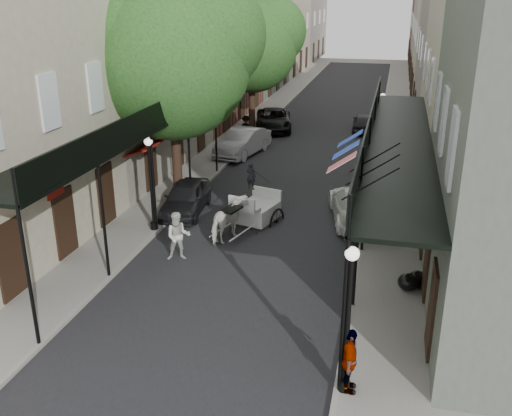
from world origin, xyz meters
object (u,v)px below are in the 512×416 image
Objects in this scene: lamppost_left at (151,183)px; pedestrian_sidewalk_right at (349,361)px; lamppost_right_near at (348,319)px; tree_far at (258,42)px; pedestrian_walking at (178,236)px; car_right_near at (358,205)px; car_left_mid at (243,142)px; car_right_far at (364,123)px; car_left_near at (186,197)px; horse at (230,220)px; car_left_far at (273,120)px; lamppost_right_far at (381,126)px; tree_near at (182,53)px; pedestrian_sidewalk_left at (246,128)px; carriage at (262,195)px.

pedestrian_sidewalk_right is at bearing -43.95° from lamppost_left.
pedestrian_sidewalk_right is (0.10, 0.00, -1.11)m from lamppost_right_near.
pedestrian_walking is (1.99, -20.26, -4.95)m from tree_far.
lamppost_left is at bearing 9.74° from car_right_near.
pedestrian_sidewalk_right is 21.25m from car_left_mid.
lamppost_left is at bearing 68.05° from car_right_far.
car_right_far is (5.12, 21.41, -0.25)m from pedestrian_walking.
car_left_near is (-1.34, 4.41, -0.21)m from pedestrian_walking.
horse reaches higher than car_right_near.
car_left_far is (-2.23, 18.44, -0.10)m from horse.
lamppost_right_far reaches higher than pedestrian_sidewalk_right.
pedestrian_sidewalk_left is at bearing 90.01° from tree_near.
tree_far is 16.95m from carriage.
carriage is 3.96m from car_right_near.
car_left_far is (-2.90, 16.03, -0.34)m from carriage.
lamppost_left is 1.96× the size of horse.
horse is 15.19m from pedestrian_sidewalk_left.
tree_near is at bearing 93.58° from pedestrian_sidewalk_left.
pedestrian_sidewalk_left is at bearing 17.33° from pedestrian_sidewalk_right.
car_left_near is at bearing 34.21° from pedestrian_sidewalk_right.
pedestrian_sidewalk_left reaches higher than horse.
tree_near reaches higher than car_left_far.
car_left_mid is at bearing 47.33° from car_right_far.
car_right_near is (3.90, 0.59, -0.32)m from carriage.
lamppost_right_far is at bearing -53.78° from car_left_far.
lamppost_left is at bearing 135.71° from lamppost_right_near.
pedestrian_sidewalk_left is at bearing 122.90° from carriage.
pedestrian_sidewalk_left is 14.18m from car_right_near.
lamppost_right_far is (8.30, 7.82, -4.44)m from tree_near.
lamppost_right_near is 27.46m from car_left_far.
lamppost_right_far reaches higher than car_right_near.
car_left_near is at bearing 96.31° from pedestrian_sidewalk_left.
tree_near reaches higher than carriage.
horse is at bearing 29.98° from pedestrian_sidewalk_right.
tree_far reaches higher than pedestrian_walking.
tree_near is 3.59× the size of carriage.
lamppost_left is 14.88m from pedestrian_sidewalk_left.
car_left_far is (-7.30, 26.44, -1.35)m from lamppost_right_near.
lamppost_right_near is at bearing -72.32° from tree_far.
car_left_far is at bearing -67.63° from horse.
lamppost_right_near reaches higher than pedestrian_sidewalk_left.
horse is 0.71× the size of carriage.
tree_far is at bearing 7.01° from car_right_far.
tree_near reaches higher than car_left_mid.
lamppost_left reaches higher than car_left_far.
carriage is at bearing -75.95° from tree_far.
car_left_far is (1.00, 3.60, -0.18)m from pedestrian_sidewalk_left.
car_right_near is (6.80, -15.44, 0.02)m from car_left_far.
lamppost_right_near is at bearing 87.14° from pedestrian_sidewalk_right.
car_left_near is (-7.70, 10.32, -1.37)m from lamppost_right_near.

